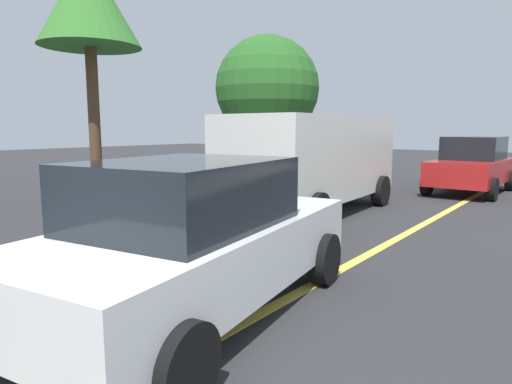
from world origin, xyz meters
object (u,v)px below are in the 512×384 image
white_van (313,158)px  car_red_approaching (472,165)px  tree_centre_verge (88,3)px  car_white_far_lane (195,238)px  tree_left_verge (267,89)px

white_van → car_red_approaching: white_van is taller
car_red_approaching → tree_centre_verge: 11.40m
white_van → car_red_approaching: size_ratio=1.36×
car_white_far_lane → tree_centre_verge: bearing=64.8°
tree_left_verge → white_van: bearing=-133.3°
car_red_approaching → tree_left_verge: bearing=105.8°
white_van → tree_left_verge: 6.05m
car_white_far_lane → tree_left_verge: tree_left_verge is taller
car_red_approaching → tree_left_verge: (-1.79, 6.34, 2.47)m
car_red_approaching → car_white_far_lane: (-11.41, 0.27, -0.02)m
car_white_far_lane → tree_left_verge: size_ratio=0.87×
white_van → tree_left_verge: bearing=46.7°
car_white_far_lane → tree_left_verge: bearing=32.3°
tree_left_verge → car_red_approaching: bearing=-74.2°
car_red_approaching → car_white_far_lane: 11.41m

